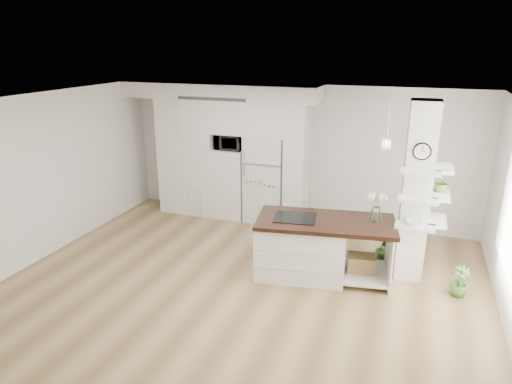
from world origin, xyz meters
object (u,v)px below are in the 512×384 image
kitchen_island (309,246)px  floor_plant_a (385,249)px  bookshelf (197,201)px  refrigerator (266,178)px

kitchen_island → floor_plant_a: bearing=26.2°
floor_plant_a → kitchen_island: bearing=-144.9°
kitchen_island → bookshelf: kitchen_island is taller
bookshelf → floor_plant_a: size_ratio=1.22×
refrigerator → kitchen_island: (1.35, -1.96, -0.39)m
kitchen_island → bookshelf: 3.34m
refrigerator → bookshelf: refrigerator is taller
kitchen_island → bookshelf: size_ratio=3.35×
kitchen_island → bookshelf: (-2.82, 1.78, -0.19)m
refrigerator → bookshelf: 1.59m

